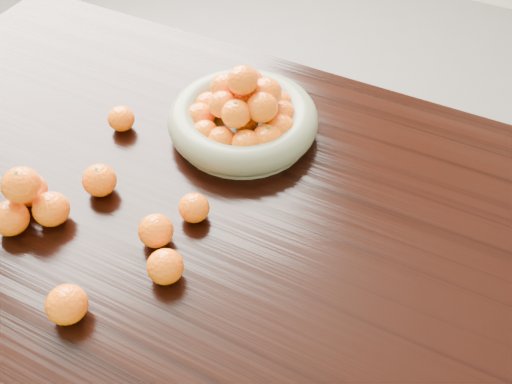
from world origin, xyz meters
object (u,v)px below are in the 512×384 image
at_px(loose_orange_0, 99,180).
at_px(orange_pyramid, 28,200).
at_px(dining_table, 257,239).
at_px(fruit_bowl, 244,117).

bearing_deg(loose_orange_0, orange_pyramid, -123.92).
height_order(dining_table, fruit_bowl, fruit_bowl).
distance_m(fruit_bowl, loose_orange_0, 0.34).
bearing_deg(dining_table, loose_orange_0, -162.98).
distance_m(orange_pyramid, loose_orange_0, 0.14).
xyz_separation_m(fruit_bowl, orange_pyramid, (-0.25, -0.41, 0.00)).
bearing_deg(dining_table, fruit_bowl, 123.95).
bearing_deg(dining_table, orange_pyramid, -151.52).
relative_size(orange_pyramid, loose_orange_0, 2.08).
relative_size(dining_table, orange_pyramid, 13.79).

